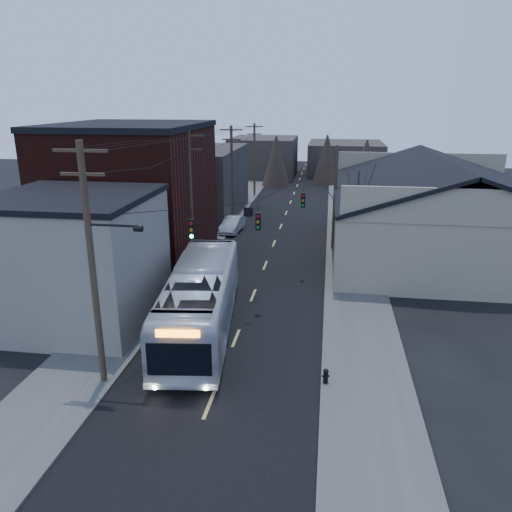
% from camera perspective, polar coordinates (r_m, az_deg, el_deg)
% --- Properties ---
extents(ground, '(160.00, 160.00, 0.00)m').
position_cam_1_polar(ground, '(19.86, -6.80, -19.77)').
color(ground, black).
rests_on(ground, ground).
extents(road_surface, '(9.00, 110.00, 0.02)m').
position_cam_1_polar(road_surface, '(46.95, 2.61, 2.80)').
color(road_surface, black).
rests_on(road_surface, ground).
extents(sidewalk_left, '(4.00, 110.00, 0.12)m').
position_cam_1_polar(sidewalk_left, '(47.99, -5.14, 3.14)').
color(sidewalk_left, '#474744').
rests_on(sidewalk_left, ground).
extents(sidewalk_right, '(4.00, 110.00, 0.12)m').
position_cam_1_polar(sidewalk_right, '(46.77, 10.57, 2.52)').
color(sidewalk_right, '#474744').
rests_on(sidewalk_right, ground).
extents(building_clapboard, '(8.00, 8.00, 7.00)m').
position_cam_1_polar(building_clapboard, '(28.94, -19.82, -0.56)').
color(building_clapboard, slate).
rests_on(building_clapboard, ground).
extents(building_brick, '(10.00, 12.00, 10.00)m').
position_cam_1_polar(building_brick, '(38.66, -13.87, 6.67)').
color(building_brick, black).
rests_on(building_brick, ground).
extents(building_left_far, '(9.00, 14.00, 7.00)m').
position_cam_1_polar(building_left_far, '(53.71, -6.91, 8.39)').
color(building_left_far, '#2D2924').
rests_on(building_left_far, ground).
extents(warehouse, '(16.16, 20.60, 7.73)m').
position_cam_1_polar(warehouse, '(42.11, 19.86, 3.79)').
color(warehouse, gray).
rests_on(warehouse, ground).
extents(building_far_left, '(10.00, 12.00, 6.00)m').
position_cam_1_polar(building_far_left, '(81.35, 0.92, 11.28)').
color(building_far_left, '#2D2924').
rests_on(building_far_left, ground).
extents(building_far_right, '(12.00, 14.00, 5.00)m').
position_cam_1_polar(building_far_right, '(85.73, 10.17, 11.00)').
color(building_far_right, '#2D2924').
rests_on(building_far_right, ground).
extents(bare_tree, '(0.40, 0.40, 7.20)m').
position_cam_1_polar(bare_tree, '(36.22, 11.36, 3.85)').
color(bare_tree, black).
rests_on(bare_tree, ground).
extents(utility_lines, '(11.24, 45.28, 10.50)m').
position_cam_1_polar(utility_lines, '(40.65, -2.55, 7.61)').
color(utility_lines, '#382B1E').
rests_on(utility_lines, ground).
extents(bus, '(4.60, 13.44, 3.67)m').
position_cam_1_polar(bus, '(26.68, -6.35, -4.93)').
color(bus, silver).
rests_on(bus, ground).
extents(parked_car, '(1.85, 4.48, 1.44)m').
position_cam_1_polar(parked_car, '(46.76, -2.71, 3.64)').
color(parked_car, '#A0A2A7').
rests_on(parked_car, ground).
extents(fire_hydrant, '(0.33, 0.23, 0.68)m').
position_cam_1_polar(fire_hydrant, '(22.55, 7.98, -13.34)').
color(fire_hydrant, black).
rests_on(fire_hydrant, sidewalk_right).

